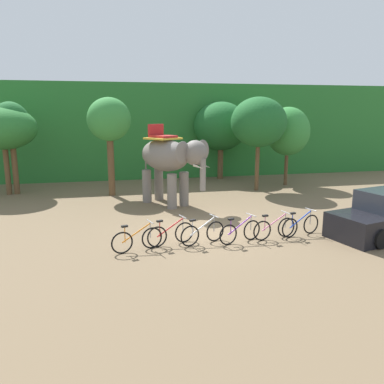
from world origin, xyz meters
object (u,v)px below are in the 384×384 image
tree_center_right (109,121)px  bike_orange (137,239)px  tree_left (288,132)px  bike_pink (274,228)px  bike_blue (300,225)px  tree_center (11,126)px  tree_right (259,122)px  bike_white (203,233)px  bike_red (171,234)px  tree_center_left (3,128)px  bike_purple (240,231)px  elephant (169,159)px  tree_far_right (221,126)px

tree_center_right → bike_orange: 9.43m
tree_left → bike_pink: size_ratio=2.75×
tree_center_right → bike_pink: size_ratio=3.01×
bike_orange → bike_blue: same height
tree_center → tree_right: (13.02, -1.81, 0.18)m
bike_white → bike_blue: same height
tree_right → bike_red: tree_right is taller
tree_center_left → bike_purple: (9.54, -10.05, -3.11)m
bike_purple → bike_white: bearing=174.0°
bike_purple → elephant: bearing=104.2°
tree_left → bike_blue: tree_left is taller
tree_center_left → tree_right: tree_right is taller
tree_far_right → tree_right: (0.92, -4.14, 0.35)m
tree_right → bike_pink: (-2.59, -8.18, -3.40)m
bike_purple → tree_center: bearing=132.2°
tree_center_left → bike_orange: tree_center_left is taller
tree_center_left → bike_pink: (10.82, -9.94, -3.11)m
tree_left → bike_white: size_ratio=2.84×
tree_far_right → bike_pink: (-1.66, -12.31, -3.04)m
tree_right → bike_purple: (-3.87, -8.29, -3.40)m
bike_purple → bike_red: bearing=173.6°
bike_blue → bike_orange: bearing=-176.8°
tree_center → tree_far_right: size_ratio=0.98×
bike_pink → bike_white: bearing=179.5°
tree_far_right → bike_purple: bearing=-103.3°
bike_purple → bike_blue: bearing=5.8°
tree_center → tree_far_right: 12.32m
bike_purple → bike_blue: same height
tree_center_right → tree_right: (8.00, -0.35, -0.11)m
tree_right → bike_orange: (-7.33, -8.37, -3.40)m
tree_center → tree_right: 13.15m
bike_purple → bike_pink: same height
bike_red → bike_purple: bearing=-6.4°
bike_orange → bike_white: same height
tree_center_left → bike_red: size_ratio=2.80×
tree_center_right → bike_purple: bearing=-64.4°
bike_pink → bike_purple: bearing=-175.1°
tree_center → tree_center_left: bearing=-173.1°
tree_center_left → bike_blue: size_ratio=2.79×
tree_right → bike_purple: bearing=-115.0°
bike_pink → tree_right: bearing=72.5°
tree_center_left → tree_far_right: size_ratio=0.93×
tree_center_left → bike_purple: bearing=-46.5°
tree_center → bike_blue: tree_center is taller
tree_far_right → tree_left: tree_far_right is taller
bike_red → bike_white: same height
tree_center_left → tree_left: size_ratio=1.00×
bike_red → bike_pink: 3.61m
bike_red → elephant: bearing=81.3°
bike_orange → bike_white: size_ratio=1.01×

